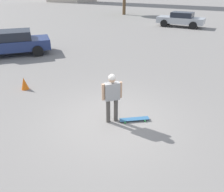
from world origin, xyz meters
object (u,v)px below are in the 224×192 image
at_px(skateboard, 134,119).
at_px(person, 112,94).
at_px(traffic_cone, 24,84).
at_px(car_parked_far, 181,19).
at_px(car_parked_near, 14,42).

bearing_deg(skateboard, person, -6.76).
relative_size(person, traffic_cone, 3.15).
distance_m(car_parked_far, traffic_cone, 18.59).
xyz_separation_m(car_parked_near, car_parked_far, (6.27, 15.24, 0.02)).
relative_size(car_parked_near, car_parked_far, 0.94).
bearing_deg(car_parked_far, car_parked_near, 66.44).
distance_m(person, car_parked_near, 9.60).
height_order(person, traffic_cone, person).
height_order(skateboard, traffic_cone, traffic_cone).
xyz_separation_m(skateboard, car_parked_near, (-9.53, 3.18, 0.68)).
bearing_deg(car_parked_far, skateboard, 98.82).
xyz_separation_m(person, car_parked_far, (-2.65, 18.80, -0.20)).
distance_m(person, car_parked_far, 18.98).
bearing_deg(traffic_cone, car_parked_near, 144.60).
bearing_deg(person, traffic_cone, 129.20).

